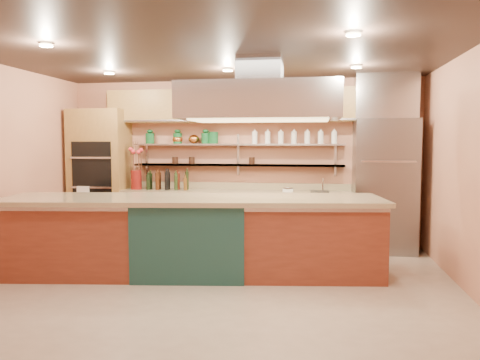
% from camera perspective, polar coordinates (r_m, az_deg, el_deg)
% --- Properties ---
extents(floor, '(6.00, 5.00, 0.02)m').
position_cam_1_polar(floor, '(5.90, -3.64, -12.61)').
color(floor, tan).
rests_on(floor, ground).
extents(ceiling, '(6.00, 5.00, 0.02)m').
position_cam_1_polar(ceiling, '(5.74, -3.79, 15.28)').
color(ceiling, black).
rests_on(ceiling, wall_back).
extents(wall_back, '(6.00, 0.04, 2.80)m').
position_cam_1_polar(wall_back, '(8.10, 0.16, 2.23)').
color(wall_back, tan).
rests_on(wall_back, floor).
extents(wall_front, '(6.00, 0.04, 2.80)m').
position_cam_1_polar(wall_front, '(3.26, -13.37, -1.43)').
color(wall_front, tan).
rests_on(wall_front, floor).
extents(wall_right, '(0.04, 5.00, 2.80)m').
position_cam_1_polar(wall_right, '(5.79, 26.68, 0.79)').
color(wall_right, tan).
rests_on(wall_right, floor).
extents(oven_stack, '(0.95, 0.64, 2.30)m').
position_cam_1_polar(oven_stack, '(8.54, -16.65, 0.48)').
color(oven_stack, olive).
rests_on(oven_stack, floor).
extents(refrigerator, '(0.95, 0.72, 2.10)m').
position_cam_1_polar(refrigerator, '(7.75, 17.17, -0.68)').
color(refrigerator, slate).
rests_on(refrigerator, floor).
extents(back_counter, '(3.84, 0.64, 0.93)m').
position_cam_1_polar(back_counter, '(7.91, -0.53, -4.64)').
color(back_counter, tan).
rests_on(back_counter, floor).
extents(wall_shelf_lower, '(3.60, 0.26, 0.03)m').
position_cam_1_polar(wall_shelf_lower, '(7.98, -0.34, 1.84)').
color(wall_shelf_lower, '#AAAEB1').
rests_on(wall_shelf_lower, wall_back).
extents(wall_shelf_upper, '(3.60, 0.26, 0.03)m').
position_cam_1_polar(wall_shelf_upper, '(7.97, -0.34, 4.35)').
color(wall_shelf_upper, '#AAAEB1').
rests_on(wall_shelf_upper, wall_back).
extents(upper_cabinets, '(4.60, 0.36, 0.55)m').
position_cam_1_polar(upper_cabinets, '(7.94, -0.04, 9.04)').
color(upper_cabinets, olive).
rests_on(upper_cabinets, wall_back).
extents(range_hood, '(2.00, 1.00, 0.45)m').
position_cam_1_polar(range_hood, '(5.98, 2.47, 9.53)').
color(range_hood, '#AAAEB1').
rests_on(range_hood, ceiling).
extents(ceiling_downlights, '(4.00, 2.80, 0.02)m').
position_cam_1_polar(ceiling_downlights, '(5.92, -3.35, 14.65)').
color(ceiling_downlights, '#FFE5A5').
rests_on(ceiling_downlights, ceiling).
extents(island, '(4.97, 1.69, 1.02)m').
position_cam_1_polar(island, '(6.25, -5.87, -6.74)').
color(island, brown).
rests_on(island, floor).
extents(flower_vase, '(0.24, 0.24, 0.33)m').
position_cam_1_polar(flower_vase, '(8.25, -12.52, 0.03)').
color(flower_vase, maroon).
rests_on(flower_vase, back_counter).
extents(oil_bottle_cluster, '(0.78, 0.22, 0.25)m').
position_cam_1_polar(oil_bottle_cluster, '(8.06, -8.83, -0.29)').
color(oil_bottle_cluster, black).
rests_on(oil_bottle_cluster, back_counter).
extents(kitchen_scale, '(0.18, 0.15, 0.09)m').
position_cam_1_polar(kitchen_scale, '(7.70, 5.87, -1.07)').
color(kitchen_scale, silver).
rests_on(kitchen_scale, back_counter).
extents(bar_faucet, '(0.03, 0.03, 0.21)m').
position_cam_1_polar(bar_faucet, '(7.78, 10.07, -0.62)').
color(bar_faucet, white).
rests_on(bar_faucet, back_counter).
extents(copper_kettle, '(0.24, 0.24, 0.15)m').
position_cam_1_polar(copper_kettle, '(8.13, -5.63, 4.98)').
color(copper_kettle, '#B9672A').
rests_on(copper_kettle, wall_shelf_upper).
extents(green_canister, '(0.20, 0.20, 0.20)m').
position_cam_1_polar(green_canister, '(8.05, -3.26, 5.15)').
color(green_canister, '#0F4A21').
rests_on(green_canister, wall_shelf_upper).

